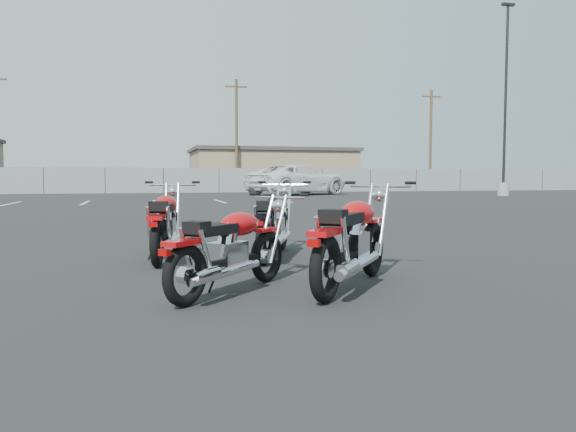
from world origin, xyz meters
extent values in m
plane|color=black|center=(0.00, 0.00, 0.00)|extent=(120.00, 120.00, 0.00)
torus|color=black|center=(-1.18, 2.43, 0.31)|extent=(0.22, 0.64, 0.63)
cylinder|color=silver|center=(-1.18, 2.43, 0.31)|extent=(0.13, 0.18, 0.17)
torus|color=black|center=(-1.43, 0.93, 0.31)|extent=(0.22, 0.64, 0.63)
cylinder|color=silver|center=(-1.43, 0.93, 0.31)|extent=(0.13, 0.18, 0.17)
cube|color=black|center=(-1.31, 1.68, 0.36)|extent=(0.29, 1.10, 0.06)
cube|color=silver|center=(-1.31, 1.63, 0.42)|extent=(0.35, 0.44, 0.31)
cylinder|color=silver|center=(-1.31, 1.63, 0.61)|extent=(0.25, 0.29, 0.28)
ellipsoid|color=#B70B0E|center=(-1.27, 1.86, 0.75)|extent=(0.42, 0.65, 0.27)
cube|color=black|center=(-1.36, 1.37, 0.73)|extent=(0.36, 0.61, 0.10)
cube|color=black|center=(-1.40, 1.11, 0.77)|extent=(0.26, 0.22, 0.13)
cube|color=#B70B0E|center=(-1.44, 0.91, 0.64)|extent=(0.26, 0.46, 0.05)
cube|color=#B70B0E|center=(-1.18, 2.43, 0.64)|extent=(0.19, 0.37, 0.04)
cylinder|color=silver|center=(-1.28, 1.07, 0.57)|extent=(0.08, 0.20, 0.41)
cylinder|color=silver|center=(-1.53, 1.11, 0.57)|extent=(0.08, 0.20, 0.41)
cylinder|color=silver|center=(-1.19, 1.34, 0.29)|extent=(0.28, 1.15, 0.13)
cylinder|color=silver|center=(-1.25, 1.01, 0.31)|extent=(0.19, 0.39, 0.14)
cylinder|color=silver|center=(-1.07, 2.53, 0.65)|extent=(0.11, 0.42, 0.82)
cylinder|color=silver|center=(-1.25, 2.56, 0.65)|extent=(0.11, 0.42, 0.82)
sphere|color=silver|center=(-1.13, 2.71, 0.92)|extent=(0.19, 0.19, 0.17)
cylinder|color=silver|center=(-1.13, 2.73, 1.02)|extent=(0.73, 0.15, 0.03)
cylinder|color=black|center=(-0.77, 2.65, 1.07)|extent=(0.13, 0.06, 0.04)
cylinder|color=black|center=(-1.49, 2.77, 1.07)|extent=(0.13, 0.06, 0.04)
cylinder|color=black|center=(-1.47, 1.60, 0.16)|extent=(0.17, 0.05, 0.31)
cube|color=#990505|center=(-1.48, 0.64, 0.57)|extent=(0.11, 0.08, 0.06)
torus|color=black|center=(0.50, 2.14, 0.31)|extent=(0.35, 0.62, 0.63)
cylinder|color=silver|center=(0.50, 2.14, 0.31)|extent=(0.16, 0.19, 0.17)
torus|color=black|center=(-0.09, 0.75, 0.31)|extent=(0.35, 0.62, 0.63)
cylinder|color=silver|center=(-0.09, 0.75, 0.31)|extent=(0.16, 0.19, 0.17)
cube|color=black|center=(0.21, 1.45, 0.36)|extent=(0.53, 1.05, 0.06)
cube|color=silver|center=(0.19, 1.40, 0.42)|extent=(0.42, 0.48, 0.31)
cylinder|color=silver|center=(0.19, 1.40, 0.61)|extent=(0.29, 0.32, 0.28)
ellipsoid|color=black|center=(0.28, 1.62, 0.75)|extent=(0.53, 0.68, 0.27)
cube|color=black|center=(0.09, 1.16, 0.73)|extent=(0.47, 0.63, 0.10)
cube|color=black|center=(-0.02, 0.92, 0.77)|extent=(0.29, 0.26, 0.13)
cube|color=black|center=(-0.10, 0.73, 0.64)|extent=(0.34, 0.48, 0.05)
cube|color=black|center=(0.50, 2.14, 0.64)|extent=(0.26, 0.38, 0.04)
cylinder|color=silver|center=(0.09, 0.85, 0.57)|extent=(0.12, 0.20, 0.41)
cylinder|color=silver|center=(-0.14, 0.94, 0.57)|extent=(0.12, 0.20, 0.41)
cylinder|color=silver|center=(0.24, 1.09, 0.29)|extent=(0.54, 1.10, 0.13)
cylinder|color=silver|center=(0.11, 0.79, 0.31)|extent=(0.26, 0.39, 0.14)
cylinder|color=silver|center=(0.64, 2.22, 0.65)|extent=(0.21, 0.40, 0.82)
cylinder|color=silver|center=(0.47, 2.30, 0.65)|extent=(0.21, 0.40, 0.82)
sphere|color=silver|center=(0.62, 2.41, 0.92)|extent=(0.22, 0.22, 0.17)
cylinder|color=silver|center=(0.63, 2.43, 1.02)|extent=(0.69, 0.31, 0.03)
cylinder|color=black|center=(0.96, 2.27, 1.07)|extent=(0.13, 0.08, 0.04)
cylinder|color=black|center=(0.28, 2.56, 1.07)|extent=(0.13, 0.08, 0.04)
cylinder|color=black|center=(0.03, 1.41, 0.16)|extent=(0.16, 0.09, 0.31)
cube|color=#990505|center=(-0.20, 0.48, 0.57)|extent=(0.12, 0.10, 0.06)
torus|color=black|center=(-0.30, -0.38, 0.28)|extent=(0.47, 0.47, 0.56)
cylinder|color=silver|center=(-0.30, -0.38, 0.28)|extent=(0.17, 0.17, 0.15)
torus|color=black|center=(-1.25, -1.35, 0.28)|extent=(0.47, 0.47, 0.56)
cylinder|color=silver|center=(-1.25, -1.35, 0.28)|extent=(0.17, 0.17, 0.15)
cube|color=black|center=(-0.78, -0.86, 0.32)|extent=(0.76, 0.77, 0.06)
cube|color=silver|center=(-0.81, -0.90, 0.37)|extent=(0.44, 0.44, 0.28)
cylinder|color=silver|center=(-0.81, -0.90, 0.54)|extent=(0.30, 0.30, 0.25)
ellipsoid|color=#B70B0E|center=(-0.66, -0.74, 0.67)|extent=(0.59, 0.59, 0.24)
cube|color=black|center=(-0.97, -1.07, 0.66)|extent=(0.53, 0.54, 0.09)
cube|color=black|center=(-1.14, -1.23, 0.69)|extent=(0.27, 0.26, 0.11)
cube|color=#B70B0E|center=(-1.27, -1.36, 0.58)|extent=(0.40, 0.40, 0.05)
cube|color=#B70B0E|center=(-0.30, -0.38, 0.58)|extent=(0.31, 0.31, 0.04)
cylinder|color=silver|center=(-1.07, -1.33, 0.52)|extent=(0.15, 0.16, 0.37)
cylinder|color=silver|center=(-1.23, -1.17, 0.52)|extent=(0.15, 0.16, 0.37)
cylinder|color=silver|center=(-0.87, -1.17, 0.26)|extent=(0.78, 0.80, 0.12)
cylinder|color=silver|center=(-1.08, -1.38, 0.28)|extent=(0.31, 0.32, 0.12)
cylinder|color=silver|center=(-0.16, -0.36, 0.58)|extent=(0.29, 0.30, 0.74)
cylinder|color=silver|center=(-0.28, -0.24, 0.58)|extent=(0.29, 0.30, 0.74)
sphere|color=silver|center=(-0.12, -0.19, 0.82)|extent=(0.21, 0.21, 0.15)
cylinder|color=silver|center=(-0.10, -0.18, 0.92)|extent=(0.49, 0.48, 0.03)
cylinder|color=black|center=(0.12, -0.42, 0.96)|extent=(0.10, 0.10, 0.03)
cylinder|color=black|center=(-0.35, 0.04, 0.96)|extent=(0.10, 0.10, 0.03)
cylinder|color=black|center=(-0.94, -0.84, 0.14)|extent=(0.12, 0.12, 0.28)
cube|color=#990505|center=(-1.44, -1.54, 0.52)|extent=(0.11, 0.11, 0.06)
torus|color=black|center=(0.97, -0.33, 0.32)|extent=(0.49, 0.57, 0.64)
cylinder|color=silver|center=(0.97, -0.33, 0.32)|extent=(0.19, 0.20, 0.17)
torus|color=black|center=(0.00, -1.52, 0.32)|extent=(0.49, 0.57, 0.64)
cylinder|color=silver|center=(0.00, -1.52, 0.32)|extent=(0.19, 0.20, 0.17)
cube|color=black|center=(0.48, -0.93, 0.36)|extent=(0.78, 0.93, 0.06)
cube|color=silver|center=(0.45, -0.97, 0.42)|extent=(0.48, 0.50, 0.32)
cylinder|color=silver|center=(0.45, -0.97, 0.61)|extent=(0.33, 0.34, 0.28)
ellipsoid|color=#B70B0E|center=(0.60, -0.78, 0.76)|extent=(0.64, 0.68, 0.27)
cube|color=black|center=(0.28, -1.17, 0.74)|extent=(0.58, 0.63, 0.11)
cube|color=black|center=(0.11, -1.38, 0.78)|extent=(0.30, 0.29, 0.13)
cube|color=#B70B0E|center=(-0.02, -1.54, 0.65)|extent=(0.43, 0.47, 0.05)
cube|color=#B70B0E|center=(0.97, -0.33, 0.65)|extent=(0.33, 0.37, 0.04)
cylinder|color=silver|center=(0.20, -1.48, 0.58)|extent=(0.16, 0.18, 0.42)
cylinder|color=silver|center=(0.00, -1.32, 0.58)|extent=(0.16, 0.18, 0.42)
cylinder|color=silver|center=(0.41, -1.28, 0.30)|extent=(0.81, 0.97, 0.14)
cylinder|color=silver|center=(0.20, -1.54, 0.32)|extent=(0.34, 0.37, 0.14)
cylinder|color=silver|center=(1.12, -0.29, 0.66)|extent=(0.30, 0.36, 0.84)
cylinder|color=silver|center=(0.97, -0.17, 0.66)|extent=(0.30, 0.36, 0.84)
sphere|color=silver|center=(1.15, -0.10, 0.93)|extent=(0.24, 0.24, 0.17)
cylinder|color=silver|center=(1.17, -0.08, 1.04)|extent=(0.60, 0.49, 0.03)
cylinder|color=black|center=(1.44, -0.33, 1.08)|extent=(0.12, 0.11, 0.04)
cylinder|color=black|center=(0.86, 0.13, 1.08)|extent=(0.12, 0.11, 0.04)
cylinder|color=black|center=(0.30, -0.91, 0.16)|extent=(0.15, 0.12, 0.32)
cube|color=#990505|center=(-0.19, -1.75, 0.58)|extent=(0.12, 0.12, 0.06)
cone|color=orange|center=(1.70, 2.45, 0.18)|extent=(0.26, 0.26, 0.33)
cube|color=orange|center=(1.70, 2.45, 0.01)|extent=(0.29, 0.29, 0.01)
cylinder|color=#9B9792|center=(19.87, 23.52, 0.40)|extent=(0.70, 0.70, 0.80)
cylinder|color=black|center=(19.87, 23.52, 6.08)|extent=(0.16, 0.16, 10.57)
cube|color=black|center=(19.87, 23.52, 11.44)|extent=(0.80, 0.25, 0.15)
cube|color=slate|center=(0.00, 35.00, 0.90)|extent=(80.00, 0.04, 1.80)
cylinder|color=black|center=(-8.00, 35.00, 0.90)|extent=(0.06, 0.06, 1.80)
cylinder|color=black|center=(-4.00, 35.00, 0.90)|extent=(0.06, 0.06, 1.80)
cylinder|color=black|center=(0.00, 35.00, 0.90)|extent=(0.06, 0.06, 1.80)
cylinder|color=black|center=(4.00, 35.00, 0.90)|extent=(0.06, 0.06, 1.80)
cylinder|color=black|center=(8.00, 35.00, 0.90)|extent=(0.06, 0.06, 1.80)
cylinder|color=black|center=(12.00, 35.00, 0.90)|extent=(0.06, 0.06, 1.80)
cylinder|color=black|center=(16.00, 35.00, 0.90)|extent=(0.06, 0.06, 1.80)
cylinder|color=black|center=(20.00, 35.00, 0.90)|extent=(0.06, 0.06, 1.80)
cylinder|color=black|center=(24.00, 35.00, 0.90)|extent=(0.06, 0.06, 1.80)
cylinder|color=black|center=(28.00, 35.00, 0.90)|extent=(0.06, 0.06, 1.80)
cylinder|color=black|center=(32.00, 35.00, 0.90)|extent=(0.06, 0.06, 1.80)
cube|color=#917D5E|center=(10.00, 44.00, 1.70)|extent=(14.00, 9.00, 3.40)
cube|color=#443B39|center=(10.00, 44.00, 3.55)|extent=(14.40, 9.40, 0.30)
cylinder|color=#4A3522|center=(6.00, 39.00, 4.50)|extent=(0.24, 0.24, 9.00)
cube|color=#4A3522|center=(6.00, 39.00, 8.40)|extent=(1.80, 0.12, 0.12)
cylinder|color=#4A3522|center=(24.00, 40.00, 4.50)|extent=(0.24, 0.24, 9.00)
cube|color=#4A3522|center=(24.00, 40.00, 8.40)|extent=(1.80, 0.12, 0.12)
cube|color=silver|center=(-7.00, 20.00, 0.00)|extent=(0.12, 4.00, 0.01)
cube|color=silver|center=(-4.00, 20.00, 0.00)|extent=(0.12, 4.00, 0.01)
cube|color=silver|center=(-1.00, 20.00, 0.00)|extent=(0.12, 4.00, 0.01)
cube|color=silver|center=(2.00, 20.00, 0.00)|extent=(0.12, 4.00, 0.01)
cube|color=silver|center=(5.00, 20.00, 0.00)|extent=(0.12, 4.00, 0.01)
imported|color=white|center=(8.17, 28.37, 1.52)|extent=(6.56, 8.59, 3.05)
camera|label=1|loc=(-1.62, -6.32, 1.15)|focal=35.00mm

